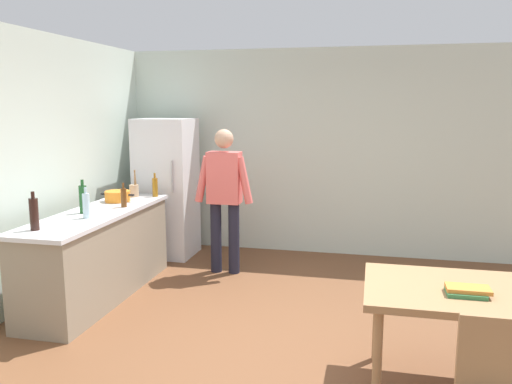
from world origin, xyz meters
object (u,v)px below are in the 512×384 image
refrigerator (167,188)px  cooking_pot (118,196)px  bottle_oil_amber (155,187)px  bottle_wine_green (83,199)px  person (224,191)px  dining_table (470,300)px  bottle_wine_dark (34,214)px  bottle_water_clear (86,205)px  book_stack (467,291)px  utensil_jar (134,190)px  bottle_beer_brown (124,197)px

refrigerator → cooking_pot: 1.04m
cooking_pot → bottle_oil_amber: (0.28, 0.39, 0.06)m
bottle_wine_green → person: bearing=44.9°
dining_table → bottle_wine_dark: 3.54m
refrigerator → bottle_oil_amber: size_ratio=6.43×
dining_table → bottle_oil_amber: (-3.18, 2.06, 0.34)m
person → bottle_water_clear: person is taller
bottle_water_clear → person: bearing=53.8°
bottle_wine_green → bottle_water_clear: 0.26m
bottle_water_clear → book_stack: bottle_water_clear is taller
bottle_wine_dark → utensil_jar: bearing=86.9°
bottle_oil_amber → book_stack: 3.82m
bottle_wine_dark → bottle_beer_brown: bottle_wine_dark is taller
dining_table → bottle_beer_brown: 3.54m
refrigerator → dining_table: size_ratio=1.29×
cooking_pot → bottle_wine_green: bearing=-92.4°
bottle_wine_dark → book_stack: bottle_wine_dark is taller
utensil_jar → person: bearing=7.9°
refrigerator → person: bearing=-30.2°
refrigerator → bottle_wine_green: bearing=-96.4°
cooking_pot → bottle_oil_amber: 0.48m
cooking_pot → bottle_oil_amber: size_ratio=1.43×
refrigerator → person: size_ratio=1.06×
bottle_oil_amber → dining_table: bearing=-32.9°
person → refrigerator: bearing=149.8°
cooking_pot → bottle_water_clear: (0.13, -0.86, 0.07)m
refrigerator → utensil_jar: refrigerator is taller
utensil_jar → bottle_wine_dark: (-0.09, -1.72, 0.07)m
utensil_jar → book_stack: 3.99m
person → bottle_wine_dark: (-1.16, -1.87, 0.07)m
dining_table → bottle_beer_brown: size_ratio=5.38×
bottle_oil_amber → cooking_pot: bearing=-126.2°
bottle_beer_brown → cooking_pot: bearing=128.2°
bottle_wine_green → dining_table: bearing=-16.2°
refrigerator → bottle_oil_amber: bearing=-79.2°
utensil_jar → bottle_water_clear: 1.20m
bottle_wine_dark → bottle_wine_green: 0.74m
cooking_pot → utensil_jar: utensil_jar is taller
utensil_jar → bottle_wine_dark: bearing=-93.1°
cooking_pot → bottle_water_clear: bottle_water_clear is taller
cooking_pot → bottle_wine_green: (-0.03, -0.66, 0.09)m
bottle_wine_green → utensil_jar: bearing=86.0°
person → cooking_pot: (-1.11, -0.48, -0.02)m
person → bottle_water_clear: bearing=-126.2°
bottle_wine_dark → bottle_wine_green: size_ratio=1.00×
person → utensil_jar: bearing=-172.1°
bottle_wine_dark → bottle_wine_green: bearing=88.1°
cooking_pot → utensil_jar: bearing=82.7°
bottle_wine_dark → bottle_wine_green: (0.02, 0.74, 0.00)m
person → dining_table: (2.35, -2.15, -0.31)m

